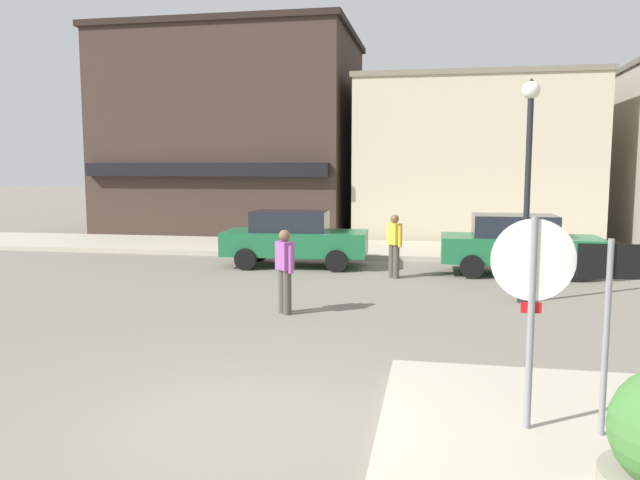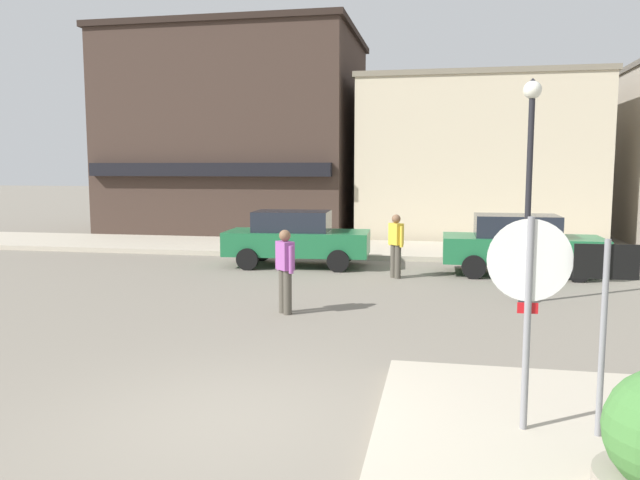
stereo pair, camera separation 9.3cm
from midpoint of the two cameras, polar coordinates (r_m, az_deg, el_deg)
name	(u,v)px [view 2 (the right image)]	position (r m, az deg, el deg)	size (l,w,h in m)	color
ground_plane	(236,422)	(7.16, -7.32, -16.21)	(160.00, 160.00, 0.00)	gray
kerb_far	(375,249)	(20.78, 5.15, -0.85)	(80.00, 4.00, 0.15)	#B7AD99
stop_sign	(528,296)	(6.52, 18.89, -4.84)	(0.82, 0.07, 2.30)	gray
one_way_sign	(604,318)	(6.66, 24.88, -6.50)	(0.60, 0.06, 2.10)	gray
lamp_post	(530,158)	(13.33, 18.83, 7.08)	(0.36, 0.36, 4.54)	black
parked_car_nearest	(296,238)	(17.56, -2.04, 0.21)	(4.09, 2.06, 1.56)	#1E6B3D
parked_car_second	(520,244)	(16.97, 17.99, -0.33)	(4.01, 1.89, 1.56)	#1E6B3D
pedestrian_crossing_near	(396,244)	(15.77, 7.12, -0.36)	(0.43, 0.47, 1.61)	#4C473D
pedestrian_crossing_far	(285,269)	(11.84, -2.99, -2.64)	(0.44, 0.46, 1.61)	#4C473D
building_corner_shop	(240,135)	(27.78, -7.22, 9.52)	(10.33, 8.20, 8.39)	#3D2D26
building_storefront_left_near	(475,159)	(25.90, 14.10, 7.20)	(9.08, 6.20, 6.23)	beige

